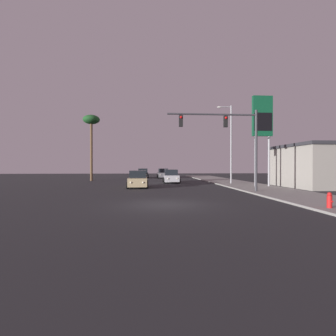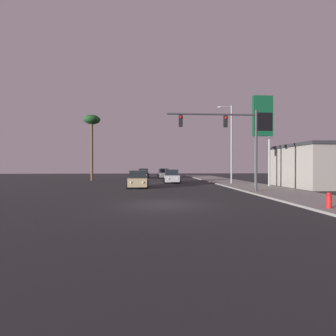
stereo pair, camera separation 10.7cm
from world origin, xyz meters
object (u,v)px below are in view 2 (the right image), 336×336
street_lamp (230,140)px  palm_tree_mid (92,124)px  car_grey (164,174)px  gas_station_sign (263,121)px  car_black (144,174)px  fire_hydrant (329,200)px  car_silver (171,177)px  car_tan (138,180)px  traffic_light_mast (231,133)px

street_lamp → palm_tree_mid: palm_tree_mid is taller
car_grey → gas_station_sign: bearing=110.9°
palm_tree_mid → car_black: bearing=49.0°
gas_station_sign → fire_hydrant: 14.95m
car_silver → car_grey: bearing=-86.7°
car_grey → street_lamp: size_ratio=0.48×
car_tan → street_lamp: size_ratio=0.48×
car_grey → car_tan: (-3.61, -20.13, 0.00)m
gas_station_sign → car_grey: bearing=112.7°
car_black → gas_station_sign: bearing=119.3°
car_silver → street_lamp: (6.53, -3.60, 4.36)m
car_tan → car_silver: bearing=-119.6°
car_grey → car_black: 3.58m
car_grey → car_black: same height
car_grey → gas_station_sign: (8.77, -20.95, 5.86)m
car_tan → car_black: bearing=-90.8°
car_tan → gas_station_sign: bearing=175.6°
car_silver → car_tan: same height
car_black → palm_tree_mid: size_ratio=0.45×
street_lamp → car_tan: bearing=-161.5°
gas_station_sign → fire_hydrant: bearing=-101.1°
car_grey → fire_hydrant: size_ratio=5.71×
car_silver → gas_station_sign: bearing=138.7°
car_silver → palm_tree_mid: bearing=-23.2°
car_grey → car_silver: same height
car_grey → gas_station_sign: gas_station_sign is taller
palm_tree_mid → fire_hydrant: bearing=-57.4°
car_silver → fire_hydrant: (5.81, -21.29, -0.27)m
street_lamp → fire_hydrant: street_lamp is taller
car_grey → car_black: (-3.55, 0.50, 0.00)m
car_grey → gas_station_sign: 23.46m
car_black → gas_station_sign: size_ratio=0.48×
car_grey → gas_station_sign: size_ratio=0.48×
car_black → car_tan: size_ratio=1.00×
traffic_light_mast → gas_station_sign: (4.78, 4.97, 1.89)m
car_silver → car_tan: bearing=62.9°
car_black → fire_hydrant: car_black is taller
street_lamp → fire_hydrant: 18.31m
car_tan → traffic_light_mast: traffic_light_mast is taller
traffic_light_mast → fire_hydrant: 9.66m
car_silver → street_lamp: bearing=153.0°
car_grey → car_black: size_ratio=1.00×
traffic_light_mast → gas_station_sign: 7.15m
car_black → palm_tree_mid: (-7.23, -8.33, 7.50)m
car_tan → gas_station_sign: size_ratio=0.48×
car_black → street_lamp: 20.51m
gas_station_sign → traffic_light_mast: bearing=-133.9°
car_grey → car_silver: size_ratio=1.00×
car_black → traffic_light_mast: size_ratio=0.60×
car_silver → palm_tree_mid: size_ratio=0.46×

